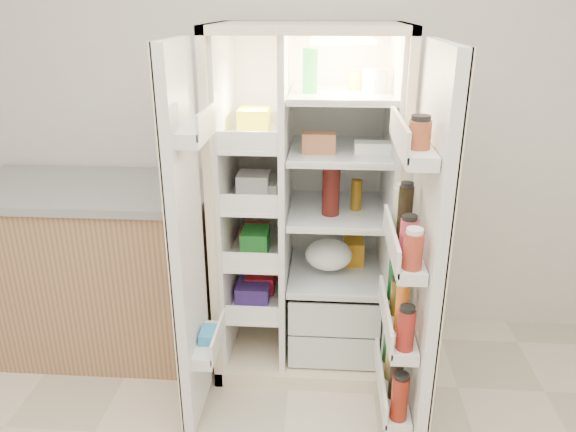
{
  "coord_description": "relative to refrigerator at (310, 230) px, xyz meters",
  "views": [
    {
      "loc": [
        0.16,
        -1.06,
        1.88
      ],
      "look_at": [
        -0.0,
        1.25,
        0.98
      ],
      "focal_mm": 34.0,
      "sensor_mm": 36.0,
      "label": 1
    }
  ],
  "objects": [
    {
      "name": "kitchen_counter",
      "position": [
        -1.19,
        -0.03,
        -0.25
      ],
      "size": [
        1.34,
        0.72,
        0.98
      ],
      "color": "#A57452",
      "rests_on": "floor"
    },
    {
      "name": "fridge_door",
      "position": [
        0.47,
        -0.7,
        0.13
      ],
      "size": [
        0.17,
        0.58,
        1.72
      ],
      "color": "white",
      "rests_on": "floor"
    },
    {
      "name": "wall_back",
      "position": [
        -0.09,
        0.35,
        0.61
      ],
      "size": [
        4.0,
        0.02,
        2.7
      ],
      "primitive_type": "cube",
      "color": "silver",
      "rests_on": "floor"
    },
    {
      "name": "freezer_door",
      "position": [
        -0.52,
        -0.6,
        0.15
      ],
      "size": [
        0.15,
        0.4,
        1.72
      ],
      "color": "white",
      "rests_on": "floor"
    },
    {
      "name": "refrigerator",
      "position": [
        0.0,
        0.0,
        0.0
      ],
      "size": [
        0.92,
        0.7,
        1.8
      ],
      "color": "beige",
      "rests_on": "floor"
    }
  ]
}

